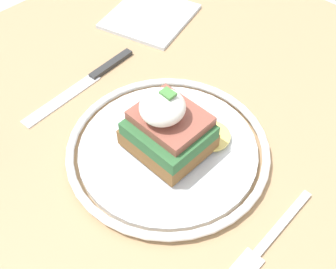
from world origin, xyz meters
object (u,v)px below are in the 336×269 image
sandwich (168,128)px  knife (90,80)px  fork (269,239)px  plate (168,149)px  napkin (150,16)px

sandwich → knife: sandwich is taller
sandwich → fork: size_ratio=0.82×
plate → knife: bearing=-5.0°
plate → fork: plate is taller
sandwich → napkin: size_ratio=0.82×
plate → napkin: size_ratio=1.82×
sandwich → fork: sandwich is taller
knife → sandwich: bearing=174.8°
fork → knife: size_ratio=0.69×
fork → napkin: 0.43m
plate → knife: plate is taller
plate → sandwich: 0.04m
sandwich → fork: 0.16m
napkin → fork: bearing=153.1°
sandwich → napkin: sandwich is taller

